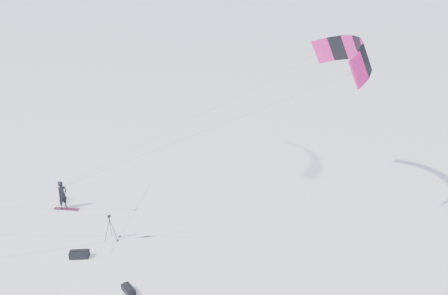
% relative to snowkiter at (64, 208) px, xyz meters
% --- Properties ---
extents(ground, '(1800.00, 1800.00, 0.00)m').
position_rel_snowkiter_xyz_m(ground, '(2.24, -3.50, 0.00)').
color(ground, white).
extents(horizon_hills, '(704.84, 706.81, 8.05)m').
position_rel_snowkiter_xyz_m(horizon_hills, '(2.24, -3.50, 3.13)').
color(horizon_hills, '#192433').
rests_on(horizon_hills, ground).
extents(snow_tracks, '(13.93, 9.84, 0.01)m').
position_rel_snowkiter_xyz_m(snow_tracks, '(0.26, -3.41, 0.00)').
color(snow_tracks, silver).
rests_on(snow_tracks, ground).
extents(snowkiter, '(0.51, 0.67, 1.65)m').
position_rel_snowkiter_xyz_m(snowkiter, '(0.00, 0.00, 0.00)').
color(snowkiter, black).
rests_on(snowkiter, ground).
extents(snowboard, '(1.48, 0.40, 0.04)m').
position_rel_snowkiter_xyz_m(snowboard, '(0.21, -0.11, 0.02)').
color(snowboard, maroon).
rests_on(snowboard, ground).
extents(tripod, '(0.59, 0.65, 1.34)m').
position_rel_snowkiter_xyz_m(tripod, '(4.00, -2.29, 0.86)').
color(tripod, black).
rests_on(tripod, ground).
extents(gear_bag_a, '(0.96, 0.64, 0.39)m').
position_rel_snowkiter_xyz_m(gear_bag_a, '(3.26, -4.03, 0.17)').
color(gear_bag_a, black).
rests_on(gear_bag_a, ground).
extents(gear_bag_b, '(0.76, 0.71, 0.32)m').
position_rel_snowkiter_xyz_m(gear_bag_b, '(6.46, -5.76, 0.14)').
color(gear_bag_b, black).
rests_on(gear_bag_b, ground).
extents(power_kite, '(16.18, 7.50, 8.00)m').
position_rel_snowkiter_xyz_m(power_kite, '(14.81, 4.43, 8.36)').
color(power_kite, '#CB136D').
rests_on(power_kite, ground).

